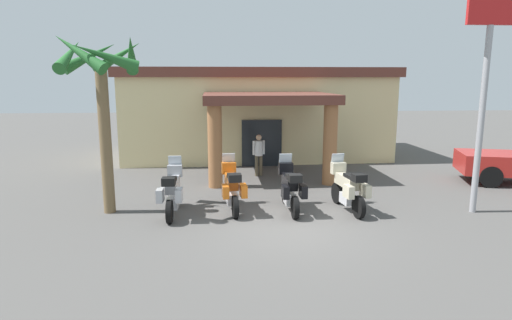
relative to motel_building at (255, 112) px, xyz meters
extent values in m
plane|color=#514F4C|center=(0.07, -11.19, -2.24)|extent=(80.00, 80.00, 0.00)
cube|color=beige|center=(0.00, 0.14, -0.25)|extent=(12.77, 6.36, 3.97)
cube|color=#1E2328|center=(0.07, -2.96, -1.19)|extent=(1.80, 0.14, 2.10)
cube|color=brown|center=(0.11, -4.96, 0.92)|extent=(5.15, 4.24, 0.35)
cylinder|color=#9E663D|center=(-1.98, -6.67, -0.75)|extent=(0.52, 0.52, 2.99)
cylinder|color=#9E663D|center=(2.28, -6.57, -0.75)|extent=(0.52, 0.52, 2.99)
cube|color=brown|center=(0.00, 0.14, 1.95)|extent=(13.18, 6.77, 0.44)
cylinder|color=black|center=(-3.17, -9.06, -1.91)|extent=(0.15, 0.66, 0.66)
cylinder|color=black|center=(-3.19, -10.61, -1.91)|extent=(0.15, 0.66, 0.66)
cube|color=silver|center=(-3.18, -9.86, -1.87)|extent=(0.33, 0.56, 0.32)
cube|color=#B2B2B7|center=(-3.18, -9.71, -1.36)|extent=(0.31, 1.15, 0.34)
cube|color=black|center=(-3.18, -10.06, -1.14)|extent=(0.29, 0.60, 0.10)
cube|color=#B2B2B7|center=(-3.17, -9.08, -1.09)|extent=(0.44, 0.25, 0.36)
cube|color=#B2BCC6|center=(-3.17, -9.00, -0.81)|extent=(0.40, 0.12, 0.36)
cube|color=#B2B2B7|center=(-3.45, -10.45, -1.48)|extent=(0.19, 0.44, 0.36)
cube|color=#B2B2B7|center=(-2.93, -10.46, -1.48)|extent=(0.19, 0.44, 0.36)
cube|color=black|center=(-3.19, -10.56, -1.07)|extent=(0.36, 0.32, 0.22)
cylinder|color=black|center=(-1.52, -8.77, -1.91)|extent=(0.20, 0.67, 0.66)
cylinder|color=black|center=(-1.37, -10.31, -1.91)|extent=(0.20, 0.67, 0.66)
cube|color=silver|center=(-1.44, -9.56, -1.87)|extent=(0.37, 0.59, 0.32)
cube|color=orange|center=(-1.46, -9.42, -1.36)|extent=(0.41, 1.17, 0.34)
cube|color=black|center=(-1.42, -9.76, -1.14)|extent=(0.34, 0.62, 0.10)
cube|color=orange|center=(-1.52, -8.79, -1.09)|extent=(0.46, 0.28, 0.36)
cube|color=#B2BCC6|center=(-1.52, -8.71, -0.81)|extent=(0.41, 0.16, 0.36)
cube|color=orange|center=(-1.64, -10.19, -1.48)|extent=(0.22, 0.46, 0.36)
cube|color=orange|center=(-1.12, -10.14, -1.48)|extent=(0.22, 0.46, 0.36)
cube|color=black|center=(-1.37, -10.26, -1.07)|extent=(0.39, 0.35, 0.22)
cylinder|color=black|center=(0.27, -8.95, -1.91)|extent=(0.16, 0.66, 0.66)
cylinder|color=black|center=(0.32, -10.50, -1.91)|extent=(0.16, 0.66, 0.66)
cube|color=silver|center=(0.30, -9.75, -1.87)|extent=(0.34, 0.57, 0.32)
cube|color=black|center=(0.29, -9.60, -1.36)|extent=(0.34, 1.16, 0.34)
cube|color=black|center=(0.30, -9.95, -1.14)|extent=(0.30, 0.61, 0.10)
cube|color=black|center=(0.27, -8.97, -1.09)|extent=(0.45, 0.25, 0.36)
cube|color=#B2BCC6|center=(0.27, -8.89, -0.81)|extent=(0.40, 0.13, 0.36)
cube|color=black|center=(0.06, -10.36, -1.48)|extent=(0.19, 0.45, 0.36)
cube|color=black|center=(0.58, -10.34, -1.48)|extent=(0.19, 0.45, 0.36)
cube|color=black|center=(0.32, -10.45, -1.07)|extent=(0.37, 0.33, 0.22)
cylinder|color=black|center=(1.92, -9.06, -1.91)|extent=(0.23, 0.67, 0.66)
cylinder|color=black|center=(2.14, -10.60, -1.91)|extent=(0.23, 0.67, 0.66)
cube|color=silver|center=(2.03, -9.85, -1.87)|extent=(0.39, 0.60, 0.32)
cube|color=beige|center=(2.01, -9.71, -1.36)|extent=(0.46, 1.18, 0.34)
cube|color=black|center=(2.06, -10.05, -1.14)|extent=(0.36, 0.63, 0.10)
cube|color=beige|center=(1.93, -9.08, -1.09)|extent=(0.47, 0.30, 0.36)
cube|color=#B2BCC6|center=(1.91, -9.00, -0.81)|extent=(0.41, 0.17, 0.36)
cube|color=beige|center=(1.86, -10.48, -1.48)|extent=(0.24, 0.46, 0.36)
cube|color=beige|center=(2.37, -10.41, -1.48)|extent=(0.24, 0.46, 0.36)
cube|color=black|center=(2.13, -10.55, -1.07)|extent=(0.40, 0.37, 0.22)
cylinder|color=brown|center=(-0.16, -4.93, -1.82)|extent=(0.14, 0.14, 0.84)
cylinder|color=brown|center=(-0.33, -4.98, -1.82)|extent=(0.14, 0.14, 0.84)
cylinder|color=white|center=(-0.24, -4.95, -1.10)|extent=(0.32, 0.32, 0.60)
cylinder|color=white|center=(-0.03, -4.89, -1.07)|extent=(0.09, 0.09, 0.57)
cylinder|color=white|center=(-0.45, -5.02, -1.07)|extent=(0.09, 0.09, 0.57)
sphere|color=tan|center=(-0.24, -4.95, -0.66)|extent=(0.23, 0.23, 0.23)
cylinder|color=black|center=(8.49, -5.90, -1.84)|extent=(0.84, 0.46, 0.80)
cylinder|color=black|center=(8.02, -7.53, -1.84)|extent=(0.84, 0.46, 0.80)
cylinder|color=brown|center=(-5.09, -9.45, -0.07)|extent=(0.34, 0.34, 4.34)
cone|color=#236028|center=(-4.25, -9.30, 2.36)|extent=(0.65, 1.68, 1.17)
cone|color=#236028|center=(-4.78, -8.66, 2.33)|extent=(1.70, 0.94, 1.08)
cone|color=#236028|center=(-5.56, -8.75, 2.33)|extent=(1.59, 1.23, 1.08)
cone|color=#236028|center=(-5.93, -9.40, 2.34)|extent=(0.46, 1.68, 1.12)
cone|color=#236028|center=(-5.41, -10.24, 2.37)|extent=(1.65, 0.95, 1.19)
cone|color=#236028|center=(-4.74, -10.23, 2.26)|extent=(1.72, 1.04, 0.88)
cylinder|color=#99999E|center=(5.73, -10.28, 0.45)|extent=(0.18, 0.18, 5.38)
cube|color=red|center=(5.73, -10.28, 3.69)|extent=(1.40, 0.12, 1.10)
camera|label=1|loc=(-1.72, -22.17, 1.71)|focal=30.38mm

